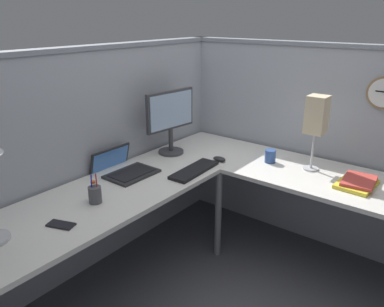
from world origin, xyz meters
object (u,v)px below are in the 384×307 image
Objects in this scene: computer_mouse at (219,159)px; desk_lamp_paper at (317,117)px; pen_cup at (95,194)px; book_stack at (357,183)px; keyboard at (194,170)px; coffee_mug at (270,156)px; wall_clock at (384,93)px; cell_phone at (61,225)px; laptop at (122,168)px; monitor at (171,117)px.

desk_lamp_paper is at bearing -66.33° from computer_mouse.
pen_cup reaches higher than book_stack.
keyboard is 0.60m from coffee_mug.
wall_clock reaches higher than computer_mouse.
book_stack is (0.46, -0.97, 0.01)m from keyboard.
cell_phone is at bearing 170.87° from keyboard.
keyboard is at bearing 130.52° from wall_clock.
desk_lamp_paper reaches higher than pen_cup.
laptop is 3.69× the size of computer_mouse.
monitor is 1.30× the size of laptop.
cell_phone is 1.56m from coffee_mug.
cell_phone is at bearing -167.38° from monitor.
book_stack is at bearing -67.71° from keyboard.
desk_lamp_paper is (0.54, -0.63, 0.37)m from keyboard.
computer_mouse is 1.02m from pen_cup.
cell_phone is 1.82m from book_stack.
book_stack is 3.10× the size of coffee_mug.
desk_lamp_paper is (0.09, 0.34, 0.36)m from book_stack.
wall_clock is (0.63, -1.34, 0.25)m from monitor.
keyboard is 1.08m from book_stack.
monitor reaches higher than keyboard.
coffee_mug is at bearing 100.27° from desk_lamp_paper.
pen_cup is at bearing -167.54° from monitor.
desk_lamp_paper is at bearing -45.64° from cell_phone.
book_stack is at bearing -44.21° from pen_cup.
coffee_mug is at bearing -37.43° from keyboard.
monitor reaches higher than book_stack.
wall_clock reaches higher than cell_phone.
computer_mouse is 0.20× the size of desk_lamp_paper.
monitor is 0.51m from keyboard.
laptop is at bearing 129.60° from desk_lamp_paper.
laptop is 1.38m from desk_lamp_paper.
laptop is 1.85m from wall_clock.
keyboard is 0.28m from computer_mouse.
pen_cup is 1.99m from wall_clock.
computer_mouse is 1.29m from cell_phone.
pen_cup is 1.88× the size of coffee_mug.
coffee_mug is (-0.05, 0.29, -0.34)m from desk_lamp_paper.
laptop reaches higher than cell_phone.
desk_lamp_paper reaches higher than coffee_mug.
monitor is at bearing 101.93° from computer_mouse.
monitor is 3.47× the size of cell_phone.
monitor reaches higher than cell_phone.
keyboard is at bearing 115.15° from book_stack.
coffee_mug is at bearing -22.91° from pen_cup.
desk_lamp_paper reaches higher than computer_mouse.
coffee_mug is at bearing 87.05° from book_stack.
computer_mouse is 0.38m from coffee_mug.
monitor is 0.81m from coffee_mug.
monitor is 2.78× the size of pen_cup.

